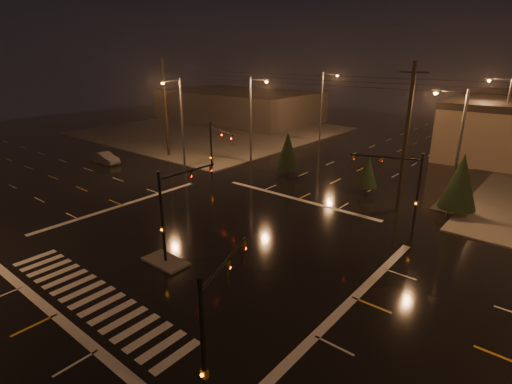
% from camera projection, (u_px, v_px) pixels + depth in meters
% --- Properties ---
extents(ground, '(140.00, 140.00, 0.00)m').
position_uv_depth(ground, '(211.00, 241.00, 28.20)').
color(ground, black).
rests_on(ground, ground).
extents(sidewalk_nw, '(36.00, 36.00, 0.12)m').
position_uv_depth(sidewalk_nw, '(213.00, 131.00, 68.06)').
color(sidewalk_nw, '#4D4B45').
rests_on(sidewalk_nw, ground).
extents(median_island, '(3.00, 1.60, 0.15)m').
position_uv_depth(median_island, '(166.00, 261.00, 25.26)').
color(median_island, '#4D4B45').
rests_on(median_island, ground).
extents(crosswalk, '(15.00, 2.60, 0.01)m').
position_uv_depth(crosswalk, '(92.00, 297.00, 21.63)').
color(crosswalk, beige).
rests_on(crosswalk, ground).
extents(stop_bar_near, '(16.00, 0.50, 0.01)m').
position_uv_depth(stop_bar_near, '(55.00, 315.00, 20.17)').
color(stop_bar_near, beige).
rests_on(stop_bar_near, ground).
extents(stop_bar_far, '(16.00, 0.50, 0.01)m').
position_uv_depth(stop_bar_far, '(298.00, 199.00, 36.22)').
color(stop_bar_far, beige).
rests_on(stop_bar_far, ground).
extents(commercial_block, '(30.00, 18.00, 5.60)m').
position_uv_depth(commercial_block, '(238.00, 105.00, 78.91)').
color(commercial_block, '#403B39').
rests_on(commercial_block, ground).
extents(signal_mast_median, '(0.25, 4.59, 6.00)m').
position_uv_depth(signal_mast_median, '(173.00, 203.00, 24.73)').
color(signal_mast_median, black).
rests_on(signal_mast_median, ground).
extents(signal_mast_ne, '(4.84, 1.86, 6.00)m').
position_uv_depth(signal_mast_ne, '(403.00, 182.00, 28.65)').
color(signal_mast_ne, black).
rests_on(signal_mast_ne, ground).
extents(signal_mast_nw, '(4.84, 1.86, 6.00)m').
position_uv_depth(signal_mast_nw, '(215.00, 145.00, 40.04)').
color(signal_mast_nw, black).
rests_on(signal_mast_nw, ground).
extents(signal_mast_se, '(1.55, 3.87, 6.00)m').
position_uv_depth(signal_mast_se, '(213.00, 324.00, 13.73)').
color(signal_mast_se, black).
rests_on(signal_mast_se, ground).
extents(streetlight_1, '(2.77, 0.32, 10.00)m').
position_uv_depth(streetlight_1, '(253.00, 115.00, 46.13)').
color(streetlight_1, '#38383A').
rests_on(streetlight_1, ground).
extents(streetlight_2, '(2.77, 0.32, 10.00)m').
position_uv_depth(streetlight_2, '(323.00, 102.00, 57.80)').
color(streetlight_2, '#38383A').
rests_on(streetlight_2, ground).
extents(streetlight_3, '(2.77, 0.32, 10.00)m').
position_uv_depth(streetlight_3, '(455.00, 144.00, 31.25)').
color(streetlight_3, '#38383A').
rests_on(streetlight_3, ground).
extents(streetlight_4, '(2.77, 0.32, 10.00)m').
position_uv_depth(streetlight_4, '(502.00, 115.00, 45.84)').
color(streetlight_4, '#38383A').
rests_on(streetlight_4, ground).
extents(streetlight_5, '(0.32, 2.77, 10.00)m').
position_uv_depth(streetlight_5, '(180.00, 118.00, 44.05)').
color(streetlight_5, '#38383A').
rests_on(streetlight_5, ground).
extents(utility_pole_0, '(2.20, 0.32, 12.00)m').
position_uv_depth(utility_pole_0, '(165.00, 108.00, 49.60)').
color(utility_pole_0, black).
rests_on(utility_pole_0, ground).
extents(utility_pole_1, '(2.20, 0.32, 12.00)m').
position_uv_depth(utility_pole_1, '(406.00, 139.00, 31.60)').
color(utility_pole_1, black).
rests_on(utility_pole_1, ground).
extents(conifer_0, '(2.88, 2.88, 5.20)m').
position_uv_depth(conifer_0, '(460.00, 181.00, 31.61)').
color(conifer_0, black).
rests_on(conifer_0, ground).
extents(conifer_3, '(2.54, 2.54, 4.67)m').
position_uv_depth(conifer_3, '(288.00, 151.00, 42.72)').
color(conifer_3, black).
rests_on(conifer_3, ground).
extents(conifer_4, '(1.96, 1.96, 3.76)m').
position_uv_depth(conifer_4, '(368.00, 171.00, 36.96)').
color(conifer_4, black).
rests_on(conifer_4, ground).
extents(car_crossing, '(4.29, 1.67, 1.39)m').
position_uv_depth(car_crossing, '(105.00, 158.00, 47.79)').
color(car_crossing, '#585A5F').
rests_on(car_crossing, ground).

